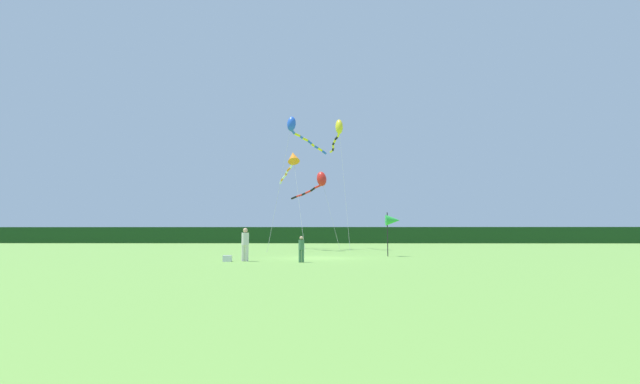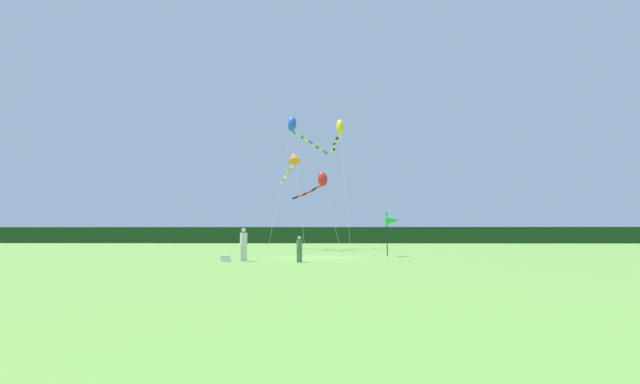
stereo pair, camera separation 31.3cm
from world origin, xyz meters
name	(u,v)px [view 2 (the right image)]	position (x,y,z in m)	size (l,w,h in m)	color
ground_plane	(317,258)	(0.00, 0.00, 0.00)	(120.00, 120.00, 0.00)	#6B9E42
distant_treeline	(327,235)	(0.00, 45.00, 1.29)	(108.00, 3.25, 2.58)	#193D19
person_adult	(244,243)	(-3.71, -3.19, 0.96)	(0.38, 0.38, 1.72)	silver
person_child	(299,248)	(-0.74, -4.04, 0.73)	(0.29, 0.29, 1.30)	#3F724C
cooler_box	(226,258)	(-4.57, -3.43, 0.16)	(0.43, 0.31, 0.31)	silver
banner_flag_pole	(392,221)	(4.74, 2.10, 2.27)	(0.90, 0.70, 2.80)	black
kite_yellow	(339,130)	(1.57, 14.00, 11.15)	(1.65, 8.23, 12.15)	#B2B2B2
kite_blue	(296,129)	(-2.27, 11.68, 10.71)	(4.72, 7.33, 11.72)	#B2B2B2
kite_orange	(293,160)	(-2.70, 13.32, 8.21)	(3.22, 9.83, 9.12)	#B2B2B2
kite_red	(320,181)	(-0.27, 15.68, 6.53)	(4.99, 6.10, 7.51)	#B2B2B2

